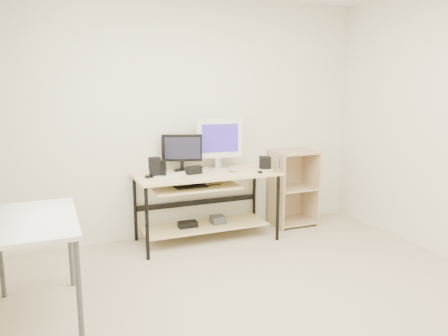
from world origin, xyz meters
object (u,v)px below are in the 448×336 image
side_table (32,230)px  shelf_unit (292,187)px  desk (204,192)px  audio_controller (162,169)px  black_monitor (182,150)px  white_imac (219,139)px

side_table → shelf_unit: 3.09m
desk → audio_controller: audio_controller is taller
shelf_unit → black_monitor: 1.45m
side_table → shelf_unit: (2.83, 1.22, -0.22)m
side_table → white_imac: size_ratio=1.81×
side_table → desk: bearing=32.7°
white_imac → shelf_unit: bearing=3.3°
side_table → shelf_unit: shelf_unit is taller
shelf_unit → black_monitor: size_ratio=2.14×
side_table → black_monitor: bearing=40.1°
black_monitor → white_imac: 0.44m
black_monitor → audio_controller: bearing=-123.4°
desk → shelf_unit: bearing=7.8°
shelf_unit → black_monitor: bearing=179.2°
desk → black_monitor: black_monitor is taller
shelf_unit → white_imac: 1.11m
black_monitor → shelf_unit: bearing=19.1°
white_imac → audio_controller: 0.78m
desk → side_table: (-1.65, -1.06, 0.13)m
side_table → white_imac: white_imac is taller
side_table → white_imac: bearing=33.2°
audio_controller → desk: bearing=25.9°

